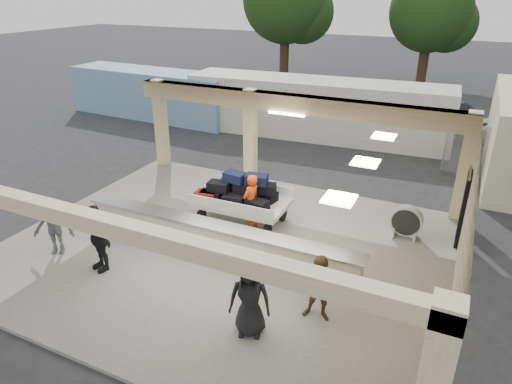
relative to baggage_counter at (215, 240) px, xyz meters
The scene contains 15 objects.
ground 0.77m from the baggage_counter, 90.00° to the left, with size 120.00×120.00×0.00m, color #242527.
pavilion 1.41m from the baggage_counter, 79.65° to the left, with size 12.01×10.00×3.55m.
baggage_counter is the anchor object (origin of this frame).
luggage_cart 2.11m from the baggage_counter, 98.60° to the left, with size 2.82×1.77×1.63m.
drum_fan 5.58m from the baggage_counter, 35.75° to the left, with size 0.92×0.50×1.01m.
baggage_handler 1.83m from the baggage_counter, 82.98° to the left, with size 0.65×0.36×1.78m, color #D6410B.
passenger_a 3.62m from the baggage_counter, 20.32° to the right, with size 0.77×0.34×1.58m, color brown.
passenger_b 3.03m from the baggage_counter, 142.73° to the right, with size 1.08×0.39×1.85m, color black.
passenger_c 4.42m from the baggage_counter, 156.51° to the right, with size 1.09×0.38×1.69m, color #49494E.
passenger_d 3.20m from the baggage_counter, 46.71° to the right, with size 0.87×0.36×1.79m, color black.
car_dark 15.64m from the baggage_counter, 71.53° to the left, with size 1.65×4.68×1.56m, color black.
container_white 11.94m from the baggage_counter, 95.70° to the left, with size 12.71×2.54×2.75m, color silver.
container_blue 15.58m from the baggage_counter, 132.94° to the left, with size 9.91×2.38×2.58m, color #759ABB.
tree_left 26.31m from the baggage_counter, 107.30° to the left, with size 6.60×6.30×9.00m.
tree_mid 27.11m from the baggage_counter, 85.03° to the left, with size 6.00×5.60×8.00m.
Camera 1 is at (5.59, -9.69, 6.93)m, focal length 32.00 mm.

